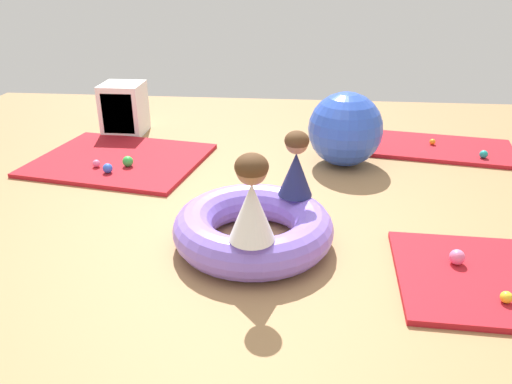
% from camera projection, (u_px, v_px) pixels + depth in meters
% --- Properties ---
extents(ground_plane, '(8.00, 8.00, 0.00)m').
position_uv_depth(ground_plane, '(245.00, 240.00, 3.59)').
color(ground_plane, '#9E7549').
extents(gym_mat_near_left, '(1.76, 1.09, 0.04)m').
position_uv_depth(gym_mat_near_left, '(429.00, 147.00, 5.30)').
color(gym_mat_near_left, '#B21923').
rests_on(gym_mat_near_left, ground).
extents(gym_mat_far_right, '(1.74, 1.51, 0.04)m').
position_uv_depth(gym_mat_far_right, '(120.00, 160.00, 4.97)').
color(gym_mat_far_right, '#B21923').
rests_on(gym_mat_far_right, ground).
extents(gym_mat_center_rear, '(1.20, 1.03, 0.04)m').
position_uv_depth(gym_mat_center_rear, '(494.00, 279.00, 3.12)').
color(gym_mat_center_rear, '#B21923').
rests_on(gym_mat_center_rear, ground).
extents(inflatable_cushion, '(1.09, 1.09, 0.27)m').
position_uv_depth(inflatable_cushion, '(253.00, 228.00, 3.47)').
color(inflatable_cushion, '#8466E0').
rests_on(inflatable_cushion, ground).
extents(child_in_white, '(0.31, 0.31, 0.54)m').
position_uv_depth(child_in_white, '(252.00, 199.00, 2.95)').
color(child_in_white, white).
rests_on(child_in_white, inflatable_cushion).
extents(child_in_navy, '(0.34, 0.34, 0.47)m').
position_uv_depth(child_in_navy, '(296.00, 165.00, 3.54)').
color(child_in_navy, navy).
rests_on(child_in_navy, inflatable_cushion).
extents(play_ball_pink, '(0.07, 0.07, 0.07)m').
position_uv_depth(play_ball_pink, '(96.00, 163.00, 4.73)').
color(play_ball_pink, pink).
rests_on(play_ball_pink, gym_mat_far_right).
extents(play_ball_green, '(0.10, 0.10, 0.10)m').
position_uv_depth(play_ball_green, '(128.00, 161.00, 4.74)').
color(play_ball_green, green).
rests_on(play_ball_green, gym_mat_far_right).
extents(play_ball_orange, '(0.06, 0.06, 0.06)m').
position_uv_depth(play_ball_orange, '(432.00, 142.00, 5.30)').
color(play_ball_orange, orange).
rests_on(play_ball_orange, gym_mat_near_left).
extents(play_ball_teal, '(0.08, 0.08, 0.08)m').
position_uv_depth(play_ball_teal, '(484.00, 154.00, 4.94)').
color(play_ball_teal, teal).
rests_on(play_ball_teal, gym_mat_near_left).
extents(play_ball_blue, '(0.09, 0.09, 0.09)m').
position_uv_depth(play_ball_blue, '(108.00, 168.00, 4.60)').
color(play_ball_blue, blue).
rests_on(play_ball_blue, gym_mat_far_right).
extents(play_ball_yellow, '(0.07, 0.07, 0.07)m').
position_uv_depth(play_ball_yellow, '(506.00, 297.00, 2.86)').
color(play_ball_yellow, yellow).
rests_on(play_ball_yellow, gym_mat_center_rear).
extents(play_ball_pink_second, '(0.10, 0.10, 0.10)m').
position_uv_depth(play_ball_pink_second, '(457.00, 257.00, 3.22)').
color(play_ball_pink_second, pink).
rests_on(play_ball_pink_second, gym_mat_center_rear).
extents(exercise_ball_large, '(0.70, 0.70, 0.70)m').
position_uv_depth(exercise_ball_large, '(345.00, 129.00, 4.78)').
color(exercise_ball_large, blue).
rests_on(exercise_ball_large, ground).
extents(storage_cube, '(0.44, 0.44, 0.56)m').
position_uv_depth(storage_cube, '(123.00, 109.00, 5.67)').
color(storage_cube, white).
rests_on(storage_cube, ground).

